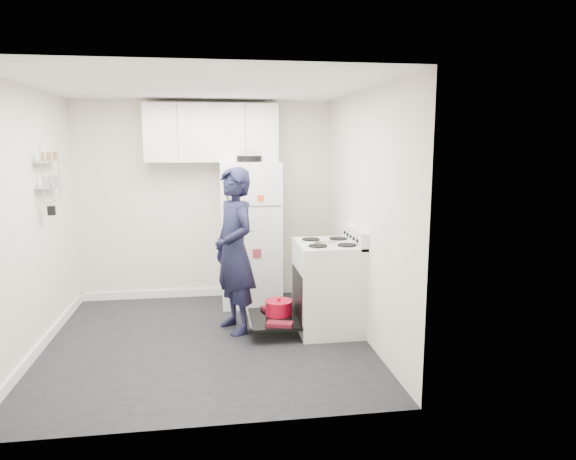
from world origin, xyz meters
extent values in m
cube|color=black|center=(0.00, 0.00, 0.00)|extent=(3.20, 3.20, 0.01)
cube|color=white|center=(0.00, 0.00, 2.50)|extent=(3.20, 3.20, 0.01)
cube|color=beige|center=(0.00, 1.60, 1.25)|extent=(3.20, 0.01, 2.50)
cube|color=beige|center=(0.00, -1.60, 1.25)|extent=(3.20, 0.01, 2.50)
cube|color=beige|center=(-1.60, 0.00, 1.25)|extent=(0.01, 3.20, 2.50)
cube|color=beige|center=(1.60, 0.00, 1.25)|extent=(0.01, 3.20, 2.50)
cube|color=white|center=(-1.59, 0.00, 0.05)|extent=(0.03, 3.20, 0.10)
cube|color=white|center=(0.00, 1.59, 0.05)|extent=(3.20, 0.03, 0.10)
cube|color=silver|center=(1.28, 0.15, 0.46)|extent=(0.65, 0.76, 0.92)
cube|color=black|center=(1.21, 0.15, 0.40)|extent=(0.53, 0.60, 0.52)
cube|color=orange|center=(1.48, 0.15, 0.40)|extent=(0.02, 0.56, 0.46)
cylinder|color=black|center=(1.26, 0.15, 0.22)|extent=(0.34, 0.34, 0.02)
cube|color=silver|center=(1.56, 0.15, 1.01)|extent=(0.08, 0.76, 0.18)
cube|color=silver|center=(1.28, 0.15, 0.94)|extent=(0.65, 0.76, 0.03)
cube|color=#B2B2B7|center=(1.23, 0.10, 0.97)|extent=(0.22, 0.03, 0.01)
cube|color=black|center=(0.68, 0.15, 0.14)|extent=(0.55, 0.70, 0.03)
cylinder|color=#B2B2B7|center=(0.43, 0.15, 0.18)|extent=(0.02, 0.66, 0.02)
cylinder|color=red|center=(0.76, 0.24, 0.23)|extent=(0.29, 0.29, 0.13)
cylinder|color=red|center=(0.76, 0.24, 0.31)|extent=(0.30, 0.30, 0.02)
sphere|color=red|center=(0.76, 0.24, 0.33)|extent=(0.04, 0.04, 0.04)
cube|color=maroon|center=(0.73, -0.10, 0.18)|extent=(0.29, 0.20, 0.04)
cube|color=maroon|center=(0.73, 0.42, 0.18)|extent=(0.28, 0.19, 0.04)
cube|color=white|center=(0.54, 1.25, 0.88)|extent=(0.72, 0.70, 1.76)
cube|color=#4C4C4C|center=(0.54, 0.90, 1.26)|extent=(0.68, 0.01, 0.01)
cube|color=#B2B2B7|center=(0.26, 0.88, 1.38)|extent=(0.03, 0.03, 0.20)
cube|color=#B2B2B7|center=(0.26, 0.88, 0.96)|extent=(0.03, 0.03, 0.55)
cylinder|color=black|center=(0.54, 1.25, 1.79)|extent=(0.30, 0.30, 0.07)
cube|color=white|center=(0.49, 0.89, 1.05)|extent=(0.12, 0.01, 0.16)
cube|color=#E5561B|center=(0.64, 0.89, 1.35)|extent=(0.07, 0.01, 0.07)
cube|color=#A32E3F|center=(0.59, 0.89, 0.70)|extent=(0.10, 0.01, 0.10)
cube|color=#B2CB2F|center=(0.39, 0.89, 1.28)|extent=(0.06, 0.01, 0.06)
cube|color=silver|center=(0.10, 1.43, 2.10)|extent=(1.60, 0.33, 0.70)
cube|color=#B2B2B7|center=(-1.52, 0.50, 1.80)|extent=(0.14, 0.60, 0.02)
cube|color=#B2B2B7|center=(-1.52, 0.50, 1.55)|extent=(0.14, 0.60, 0.02)
cylinder|color=black|center=(-1.49, 0.32, 1.32)|extent=(0.08, 0.08, 0.09)
imported|color=black|center=(0.30, 0.28, 0.87)|extent=(0.63, 0.74, 1.74)
camera|label=1|loc=(0.08, -4.99, 1.98)|focal=32.00mm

